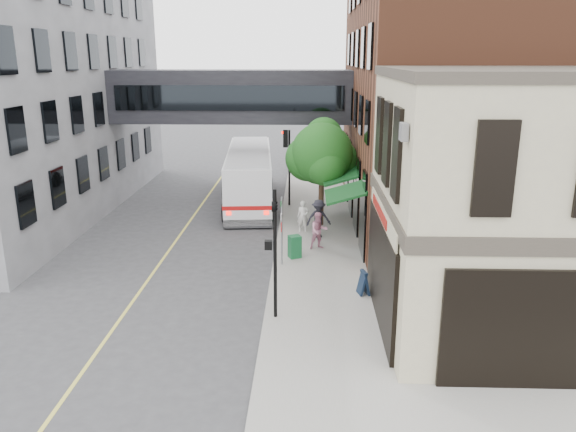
# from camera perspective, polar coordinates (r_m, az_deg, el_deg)

# --- Properties ---
(ground) EXTENTS (120.00, 120.00, 0.00)m
(ground) POSITION_cam_1_polar(r_m,az_deg,el_deg) (17.99, -2.94, -13.36)
(ground) COLOR #38383A
(ground) RESTS_ON ground
(sidewalk_main) EXTENTS (4.00, 60.00, 0.15)m
(sidewalk_main) POSITION_cam_1_polar(r_m,az_deg,el_deg) (30.88, 2.92, -0.46)
(sidewalk_main) COLOR gray
(sidewalk_main) RESTS_ON ground
(corner_building) EXTENTS (10.19, 8.12, 8.45)m
(corner_building) POSITION_cam_1_polar(r_m,az_deg,el_deg) (19.71, 24.39, 1.05)
(corner_building) COLOR tan
(corner_building) RESTS_ON ground
(brick_building) EXTENTS (13.76, 18.00, 14.00)m
(brick_building) POSITION_cam_1_polar(r_m,az_deg,el_deg) (31.84, 17.92, 11.96)
(brick_building) COLOR #582D1B
(brick_building) RESTS_ON ground
(skyway_bridge) EXTENTS (14.00, 3.18, 3.00)m
(skyway_bridge) POSITION_cam_1_polar(r_m,az_deg,el_deg) (33.99, -5.67, 12.02)
(skyway_bridge) COLOR black
(skyway_bridge) RESTS_ON ground
(traffic_signal_near) EXTENTS (0.44, 0.22, 4.60)m
(traffic_signal_near) POSITION_cam_1_polar(r_m,az_deg,el_deg) (18.58, -1.43, -2.28)
(traffic_signal_near) COLOR black
(traffic_signal_near) RESTS_ON sidewalk_main
(traffic_signal_far) EXTENTS (0.53, 0.28, 4.50)m
(traffic_signal_far) POSITION_cam_1_polar(r_m,az_deg,el_deg) (33.09, -0.11, 6.48)
(traffic_signal_far) COLOR black
(traffic_signal_far) RESTS_ON sidewalk_main
(street_sign_pole) EXTENTS (0.08, 0.75, 3.00)m
(street_sign_pole) POSITION_cam_1_polar(r_m,az_deg,el_deg) (23.66, -0.65, -0.90)
(street_sign_pole) COLOR gray
(street_sign_pole) RESTS_ON sidewalk_main
(street_tree) EXTENTS (3.80, 3.20, 5.60)m
(street_tree) POSITION_cam_1_polar(r_m,az_deg,el_deg) (29.26, 3.44, 6.33)
(street_tree) COLOR #382619
(street_tree) RESTS_ON sidewalk_main
(lane_marking) EXTENTS (0.12, 40.00, 0.01)m
(lane_marking) POSITION_cam_1_polar(r_m,az_deg,el_deg) (27.84, -11.53, -2.78)
(lane_marking) COLOR #D8CC4C
(lane_marking) RESTS_ON ground
(bus) EXTENTS (3.63, 12.03, 3.19)m
(bus) POSITION_cam_1_polar(r_m,az_deg,el_deg) (34.78, -3.95, 4.31)
(bus) COLOR white
(bus) RESTS_ON ground
(pedestrian_a) EXTENTS (0.59, 0.39, 1.61)m
(pedestrian_a) POSITION_cam_1_polar(r_m,az_deg,el_deg) (28.47, 1.53, -0.03)
(pedestrian_a) COLOR silver
(pedestrian_a) RESTS_ON sidewalk_main
(pedestrian_b) EXTENTS (1.00, 0.88, 1.74)m
(pedestrian_b) POSITION_cam_1_polar(r_m,az_deg,el_deg) (25.96, 3.14, -1.49)
(pedestrian_b) COLOR pink
(pedestrian_b) RESTS_ON sidewalk_main
(pedestrian_c) EXTENTS (1.35, 0.96, 1.90)m
(pedestrian_c) POSITION_cam_1_polar(r_m,az_deg,el_deg) (27.59, 3.12, -0.26)
(pedestrian_c) COLOR black
(pedestrian_c) RESTS_ON sidewalk_main
(newspaper_box) EXTENTS (0.64, 0.61, 1.01)m
(newspaper_box) POSITION_cam_1_polar(r_m,az_deg,el_deg) (24.90, 0.68, -3.13)
(newspaper_box) COLOR #14592E
(newspaper_box) RESTS_ON sidewalk_main
(sandwich_board) EXTENTS (0.45, 0.59, 0.93)m
(sandwich_board) POSITION_cam_1_polar(r_m,az_deg,el_deg) (21.36, 7.68, -6.72)
(sandwich_board) COLOR #101D31
(sandwich_board) RESTS_ON sidewalk_main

